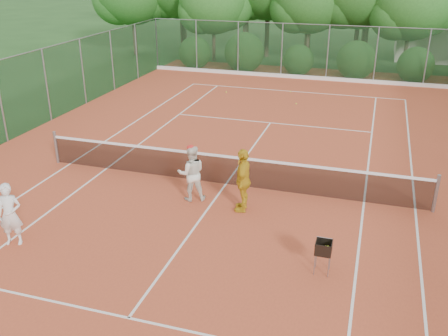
% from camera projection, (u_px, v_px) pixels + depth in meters
% --- Properties ---
extents(ground, '(120.00, 120.00, 0.00)m').
position_uv_depth(ground, '(226.00, 185.00, 15.27)').
color(ground, '#204819').
rests_on(ground, ground).
extents(clay_court, '(18.00, 36.00, 0.02)m').
position_uv_depth(clay_court, '(226.00, 185.00, 15.27)').
color(clay_court, '#BC4D2B').
rests_on(clay_court, ground).
extents(tennis_net, '(11.97, 0.10, 1.10)m').
position_uv_depth(tennis_net, '(226.00, 169.00, 15.06)').
color(tennis_net, gray).
rests_on(tennis_net, clay_court).
extents(player_white, '(0.67, 0.55, 1.58)m').
position_uv_depth(player_white, '(10.00, 214.00, 11.85)').
color(player_white, white).
rests_on(player_white, clay_court).
extents(player_center_grp, '(0.98, 0.89, 1.66)m').
position_uv_depth(player_center_grp, '(191.00, 173.00, 14.03)').
color(player_center_grp, white).
rests_on(player_center_grp, clay_court).
extents(player_yellow, '(0.57, 1.09, 1.79)m').
position_uv_depth(player_yellow, '(243.00, 180.00, 13.42)').
color(player_yellow, gold).
rests_on(player_yellow, clay_court).
extents(ball_hopper, '(0.34, 0.34, 0.78)m').
position_uv_depth(ball_hopper, '(324.00, 248.00, 10.81)').
color(ball_hopper, gray).
rests_on(ball_hopper, clay_court).
extents(stray_ball_a, '(0.07, 0.07, 0.07)m').
position_uv_depth(stray_ball_a, '(226.00, 92.00, 25.45)').
color(stray_ball_a, '#CFDC33').
rests_on(stray_ball_a, clay_court).
extents(stray_ball_b, '(0.07, 0.07, 0.07)m').
position_uv_depth(stray_ball_b, '(290.00, 92.00, 25.52)').
color(stray_ball_b, yellow).
rests_on(stray_ball_b, clay_court).
extents(stray_ball_c, '(0.07, 0.07, 0.07)m').
position_uv_depth(stray_ball_c, '(296.00, 104.00, 23.46)').
color(stray_ball_c, '#CED732').
rests_on(stray_ball_c, clay_court).
extents(court_markings, '(11.03, 23.83, 0.01)m').
position_uv_depth(court_markings, '(226.00, 184.00, 15.26)').
color(court_markings, white).
rests_on(court_markings, clay_court).
extents(fence_back, '(18.07, 0.07, 3.00)m').
position_uv_depth(fence_back, '(304.00, 52.00, 27.85)').
color(fence_back, '#19381E').
rests_on(fence_back, clay_court).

